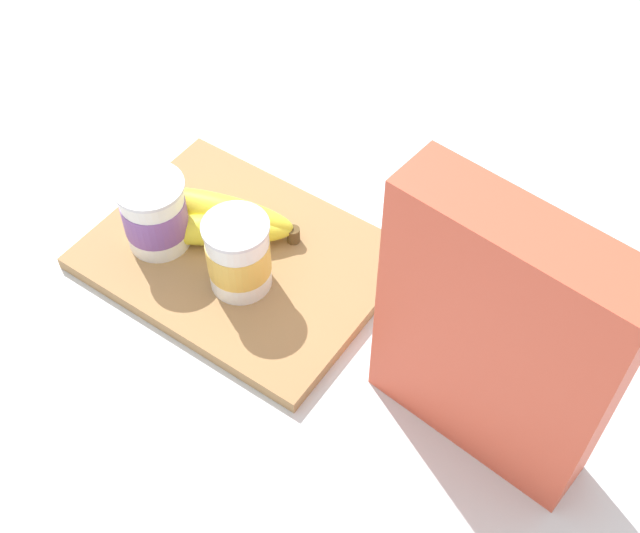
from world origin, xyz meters
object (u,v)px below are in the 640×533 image
at_px(cutting_board, 240,258).
at_px(yogurt_cup_back, 155,214).
at_px(yogurt_cup_front, 238,255).
at_px(banana_bunch, 216,219).
at_px(cereal_box, 496,340).

relative_size(cutting_board, yogurt_cup_back, 3.70).
bearing_deg(cutting_board, yogurt_cup_back, 21.95).
distance_m(yogurt_cup_front, banana_bunch, 0.08).
height_order(yogurt_cup_back, banana_bunch, yogurt_cup_back).
distance_m(yogurt_cup_back, banana_bunch, 0.07).
relative_size(cutting_board, yogurt_cup_front, 3.61).
bearing_deg(banana_bunch, cereal_box, 172.84).
bearing_deg(banana_bunch, yogurt_cup_back, 48.10).
distance_m(yogurt_cup_front, yogurt_cup_back, 0.11).
distance_m(cutting_board, banana_bunch, 0.05).
bearing_deg(yogurt_cup_front, yogurt_cup_back, 2.66).
distance_m(cereal_box, yogurt_cup_front, 0.28).
distance_m(cutting_board, cereal_box, 0.32).
xyz_separation_m(cereal_box, yogurt_cup_front, (0.27, -0.00, -0.08)).
height_order(yogurt_cup_front, yogurt_cup_back, yogurt_cup_front).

